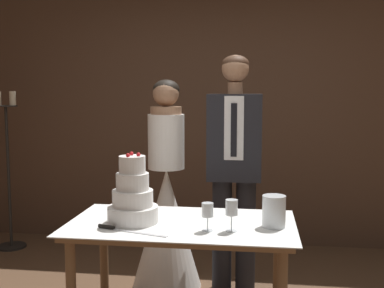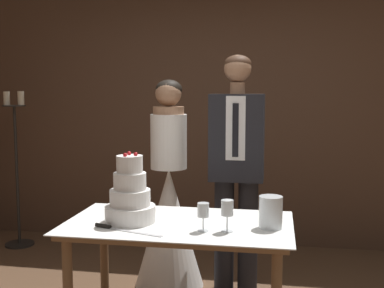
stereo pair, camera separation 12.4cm
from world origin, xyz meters
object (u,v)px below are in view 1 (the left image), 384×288
(groom, at_px, (234,162))
(candle_stand, at_px, (9,176))
(wine_glass_middle, at_px, (208,211))
(tiered_cake, at_px, (133,198))
(bride, at_px, (167,212))
(cake_knife, at_px, (119,229))
(cake_table, at_px, (182,239))
(wine_glass_near, at_px, (232,209))
(hurricane_candle, at_px, (274,212))

(groom, bearing_deg, candle_stand, 162.40)
(wine_glass_middle, bearing_deg, tiered_cake, 166.07)
(bride, bearing_deg, cake_knife, -92.94)
(cake_table, distance_m, wine_glass_near, 0.40)
(hurricane_candle, height_order, candle_stand, candle_stand)
(tiered_cake, bearing_deg, cake_table, 7.52)
(cake_knife, xyz_separation_m, wine_glass_middle, (0.49, 0.06, 0.11))
(groom, bearing_deg, hurricane_candle, -73.57)
(tiered_cake, xyz_separation_m, cake_knife, (-0.04, -0.17, -0.14))
(cake_knife, xyz_separation_m, wine_glass_near, (0.62, 0.07, 0.12))
(cake_table, bearing_deg, candle_stand, 140.79)
(tiered_cake, distance_m, candle_stand, 2.34)
(cake_knife, relative_size, groom, 0.23)
(wine_glass_middle, height_order, bride, bride)
(hurricane_candle, xyz_separation_m, candle_stand, (-2.49, 1.62, -0.14))
(groom, relative_size, candle_stand, 1.18)
(wine_glass_middle, xyz_separation_m, hurricane_candle, (0.36, 0.13, -0.03))
(bride, relative_size, groom, 0.90)
(wine_glass_near, height_order, hurricane_candle, hurricane_candle)
(wine_glass_near, bearing_deg, bride, 118.61)
(groom, bearing_deg, bride, 179.94)
(cake_table, distance_m, groom, 0.99)
(cake_knife, relative_size, hurricane_candle, 2.32)
(wine_glass_near, distance_m, wine_glass_middle, 0.13)
(cake_table, relative_size, wine_glass_middle, 8.40)
(cake_table, bearing_deg, bride, 106.36)
(cake_knife, distance_m, groom, 1.26)
(wine_glass_near, height_order, wine_glass_middle, wine_glass_near)
(cake_table, xyz_separation_m, groom, (0.26, 0.89, 0.33))
(bride, distance_m, groom, 0.66)
(cake_knife, relative_size, wine_glass_near, 2.38)
(bride, height_order, groom, groom)
(bride, bearing_deg, cake_table, -73.64)
(cake_table, distance_m, tiered_cake, 0.37)
(tiered_cake, distance_m, groom, 1.08)
(tiered_cake, xyz_separation_m, bride, (0.02, 0.93, -0.32))
(cake_table, xyz_separation_m, tiered_cake, (-0.28, -0.04, 0.24))
(tiered_cake, distance_m, wine_glass_middle, 0.47)
(wine_glass_near, relative_size, hurricane_candle, 0.97)
(tiered_cake, distance_m, hurricane_candle, 0.82)
(wine_glass_near, relative_size, groom, 0.10)
(wine_glass_middle, bearing_deg, cake_knife, -173.29)
(cake_knife, distance_m, bride, 1.11)
(wine_glass_middle, height_order, hurricane_candle, hurricane_candle)
(groom, distance_m, candle_stand, 2.34)
(cake_knife, relative_size, bride, 0.26)
(cake_table, relative_size, cake_knife, 3.15)
(tiered_cake, xyz_separation_m, wine_glass_near, (0.58, -0.10, -0.02))
(wine_glass_middle, xyz_separation_m, bride, (-0.43, 1.04, -0.29))
(cake_table, relative_size, bride, 0.82)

